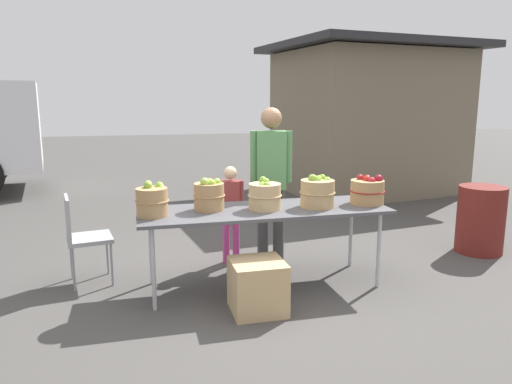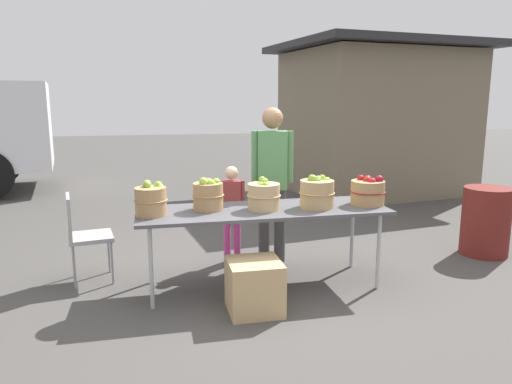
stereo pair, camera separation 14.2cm
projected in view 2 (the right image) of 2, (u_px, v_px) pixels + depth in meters
name	position (u px, v px, depth m)	size (l,w,h in m)	color
ground_plane	(263.00, 285.00, 4.58)	(40.00, 40.00, 0.00)	#474442
market_table	(263.00, 213.00, 4.44)	(2.30, 0.76, 0.75)	#4C4C51
apple_basket_green_0	(151.00, 200.00, 4.16)	(0.29, 0.29, 0.30)	#A87F51
apple_basket_green_1	(208.00, 195.00, 4.37)	(0.29, 0.29, 0.31)	#A87F51
apple_basket_green_2	(264.00, 196.00, 4.38)	(0.31, 0.31, 0.29)	tan
apple_basket_green_3	(317.00, 193.00, 4.46)	(0.33, 0.33, 0.31)	tan
apple_basket_red_0	(368.00, 191.00, 4.59)	(0.34, 0.34, 0.29)	#A87F51
vendor_adult	(272.00, 173.00, 5.07)	(0.43, 0.28, 1.66)	#3F3F3F
child_customer	(232.00, 206.00, 5.11)	(0.27, 0.17, 1.05)	#CC3F8C
food_kiosk	(376.00, 118.00, 9.07)	(3.88, 3.37, 2.74)	#726651
folding_chair	(83.00, 231.00, 4.58)	(0.46, 0.46, 0.86)	#99999E
trash_barrel	(486.00, 221.00, 5.43)	(0.52, 0.52, 0.77)	maroon
produce_crate	(254.00, 286.00, 3.99)	(0.44, 0.44, 0.44)	tan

